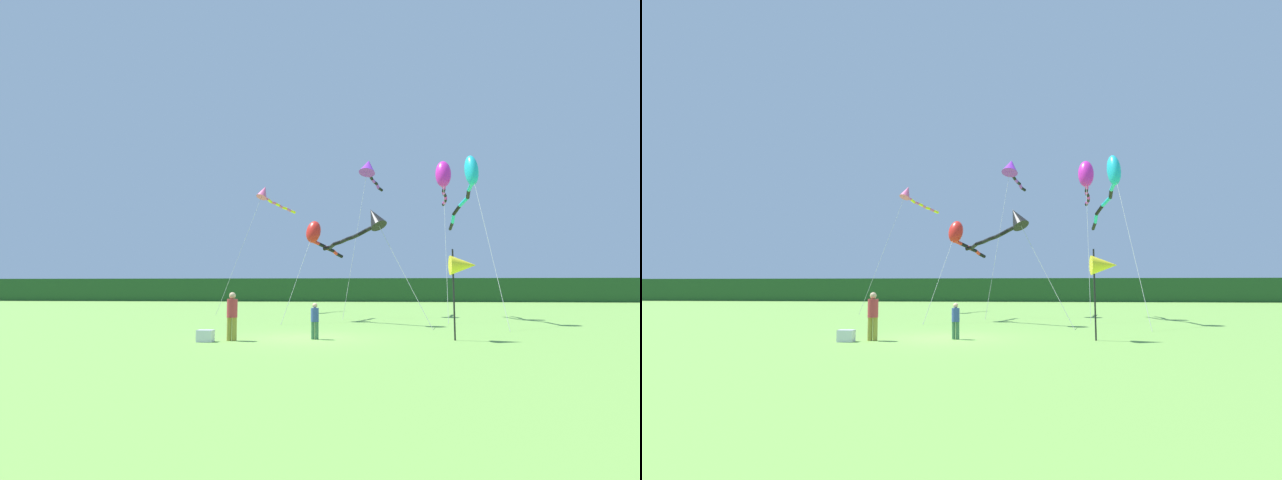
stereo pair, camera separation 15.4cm
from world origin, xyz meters
TOP-DOWN VIEW (x-y plane):
  - ground_plane at (0.00, 0.00)m, footprint 120.00×120.00m
  - distant_treeline at (0.00, 45.00)m, footprint 108.00×3.52m
  - person_adult at (-2.45, -1.06)m, footprint 0.37×0.37m
  - person_child at (0.37, -0.37)m, footprint 0.28×0.28m
  - cooler_box at (-3.25, -1.44)m, footprint 0.54×0.38m
  - banner_flag_pole at (5.61, -0.27)m, footprint 0.90×0.70m
  - kite_magenta at (7.14, 11.56)m, footprint 1.31×7.33m
  - kite_red at (-0.52, 8.97)m, footprint 2.90×5.83m
  - kite_rainbow at (-5.17, 17.63)m, footprint 4.50×6.67m
  - kite_purple at (2.60, 13.69)m, footprint 2.75×6.46m
  - kite_cyan at (7.89, 8.14)m, footprint 0.79×10.53m
  - kite_black at (2.51, 6.37)m, footprint 5.22×5.16m

SIDE VIEW (x-z plane):
  - ground_plane at x=0.00m, z-range 0.00..0.00m
  - cooler_box at x=-3.25m, z-range 0.00..0.40m
  - person_child at x=0.37m, z-range 0.08..1.36m
  - person_adult at x=-2.45m, z-range 0.10..1.76m
  - distant_treeline at x=0.00m, z-range 0.00..3.03m
  - banner_flag_pole at x=5.61m, z-range 1.00..4.19m
  - kite_red at x=-0.52m, z-range 1.98..7.68m
  - kite_black at x=2.51m, z-range 2.16..8.16m
  - kite_cyan at x=7.89m, z-range 3.22..12.17m
  - kite_magenta at x=7.14m, z-range 3.81..13.54m
  - kite_rainbow at x=-5.17m, z-range 4.08..13.80m
  - kite_purple at x=2.60m, z-range 4.54..15.10m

